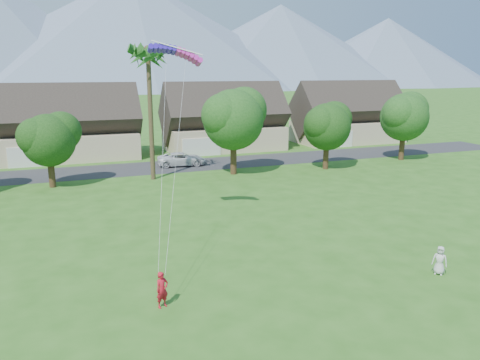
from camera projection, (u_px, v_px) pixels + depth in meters
name	position (u px, v px, depth m)	size (l,w,h in m)	color
ground	(323.00, 319.00, 19.53)	(500.00, 500.00, 0.00)	#2D6019
street	(163.00, 167.00, 50.56)	(90.00, 7.00, 0.01)	#2D2D30
kite_flyer	(162.00, 290.00, 20.38)	(0.60, 0.39, 1.64)	red
watcher	(440.00, 260.00, 23.73)	(0.73, 0.48, 1.50)	silver
parked_car	(182.00, 159.00, 51.11)	(2.42, 5.26, 1.46)	silver
mountain_ridge	(98.00, 35.00, 253.77)	(540.00, 240.00, 70.00)	slate
houses_row	(151.00, 126.00, 58.16)	(72.75, 8.19, 8.86)	beige
tree_row	(162.00, 129.00, 43.51)	(62.27, 6.67, 8.45)	#47301C
fan_palm	(148.00, 52.00, 42.18)	(3.00, 3.00, 13.80)	#4C3D26
parafoil_kite	(176.00, 51.00, 28.01)	(3.35, 1.24, 0.50)	#361AC7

